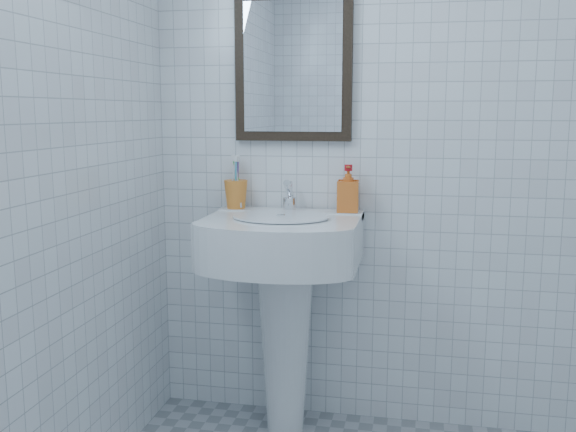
# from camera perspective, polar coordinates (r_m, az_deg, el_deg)

# --- Properties ---
(wall_back) EXTENTS (2.20, 0.02, 2.50)m
(wall_back) POSITION_cam_1_polar(r_m,az_deg,el_deg) (2.74, 10.81, 6.72)
(wall_back) COLOR white
(wall_back) RESTS_ON ground
(wall_front) EXTENTS (2.20, 0.02, 2.50)m
(wall_front) POSITION_cam_1_polar(r_m,az_deg,el_deg) (0.36, 5.25, -9.65)
(wall_front) COLOR white
(wall_front) RESTS_ON ground
(washbasin) EXTENTS (0.62, 0.45, 0.96)m
(washbasin) POSITION_cam_1_polar(r_m,az_deg,el_deg) (2.68, -0.36, -6.39)
(washbasin) COLOR white
(washbasin) RESTS_ON ground
(faucet) EXTENTS (0.06, 0.12, 0.14)m
(faucet) POSITION_cam_1_polar(r_m,az_deg,el_deg) (2.71, 0.13, 1.60)
(faucet) COLOR silver
(faucet) RESTS_ON washbasin
(toothbrush_cup) EXTENTS (0.12, 0.12, 0.12)m
(toothbrush_cup) POSITION_cam_1_polar(r_m,az_deg,el_deg) (2.79, -4.65, 1.94)
(toothbrush_cup) COLOR orange
(toothbrush_cup) RESTS_ON washbasin
(soap_dispenser) EXTENTS (0.09, 0.09, 0.20)m
(soap_dispenser) POSITION_cam_1_polar(r_m,az_deg,el_deg) (2.69, 5.36, 2.44)
(soap_dispenser) COLOR #D55614
(soap_dispenser) RESTS_ON washbasin
(wall_mirror) EXTENTS (0.50, 0.04, 0.62)m
(wall_mirror) POSITION_cam_1_polar(r_m,az_deg,el_deg) (2.77, 0.46, 13.11)
(wall_mirror) COLOR black
(wall_mirror) RESTS_ON wall_back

